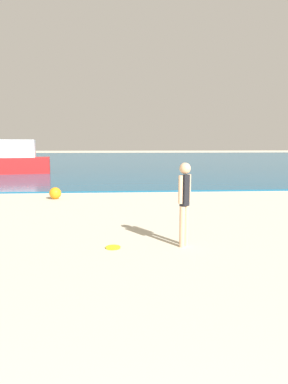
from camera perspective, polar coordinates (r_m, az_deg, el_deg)
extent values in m
cube|color=#14567F|center=(43.10, -3.64, 5.69)|extent=(160.00, 60.00, 0.06)
cylinder|color=#DDAD84|center=(6.21, 6.53, -5.94)|extent=(0.10, 0.10, 0.77)
cylinder|color=#DDAD84|center=(6.32, 7.20, -5.70)|extent=(0.10, 0.10, 0.77)
cube|color=black|center=(6.14, 6.97, 0.25)|extent=(0.20, 0.20, 0.57)
sphere|color=#DDAD84|center=(6.09, 7.04, 4.04)|extent=(0.21, 0.21, 0.21)
cylinder|color=#DDAD84|center=(6.01, 6.26, 0.41)|extent=(0.08, 0.08, 0.51)
cylinder|color=#DDAD84|center=(6.25, 7.67, 0.68)|extent=(0.08, 0.08, 0.51)
cylinder|color=yellow|center=(6.23, -5.32, -9.43)|extent=(0.28, 0.28, 0.03)
cube|color=silver|center=(22.76, -20.98, 6.95)|extent=(2.46, 1.79, 1.12)
sphere|color=orange|center=(11.97, -14.95, -0.20)|extent=(0.41, 0.41, 0.41)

